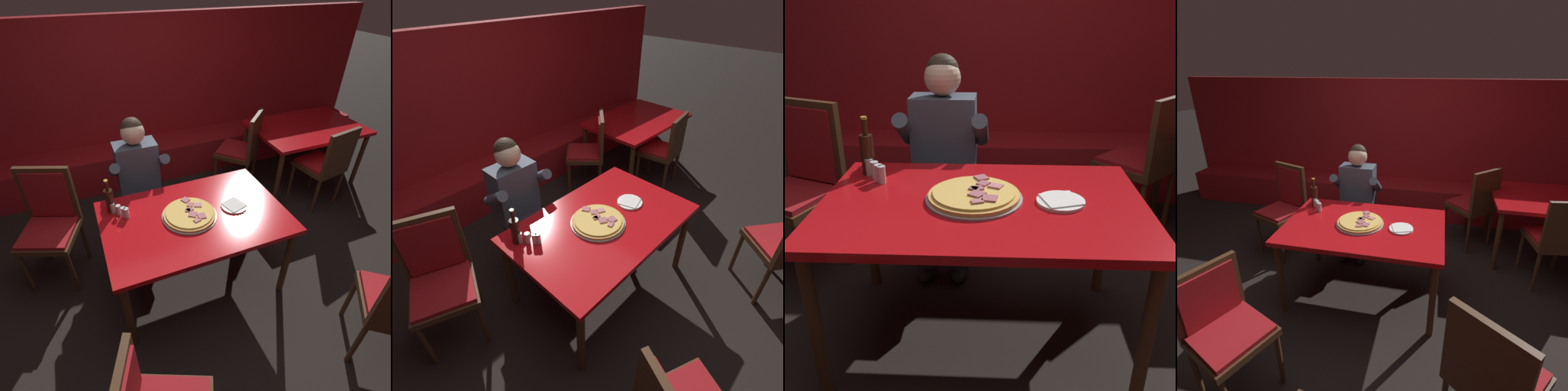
# 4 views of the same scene
# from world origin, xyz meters

# --- Properties ---
(ground_plane) EXTENTS (24.00, 24.00, 0.00)m
(ground_plane) POSITION_xyz_m (0.00, 0.00, 0.00)
(ground_plane) COLOR black
(booth_wall_panel) EXTENTS (6.80, 0.16, 1.90)m
(booth_wall_panel) POSITION_xyz_m (0.00, 2.18, 0.95)
(booth_wall_panel) COLOR maroon
(booth_wall_panel) RESTS_ON ground_plane
(booth_bench) EXTENTS (6.46, 0.48, 0.46)m
(booth_bench) POSITION_xyz_m (0.00, 1.86, 0.23)
(booth_bench) COLOR maroon
(booth_bench) RESTS_ON ground_plane
(main_dining_table) EXTENTS (1.42, 0.92, 0.74)m
(main_dining_table) POSITION_xyz_m (0.00, 0.00, 0.67)
(main_dining_table) COLOR #422816
(main_dining_table) RESTS_ON ground_plane
(pizza) EXTENTS (0.43, 0.43, 0.05)m
(pizza) POSITION_xyz_m (-0.04, 0.01, 0.76)
(pizza) COLOR #9E9EA3
(pizza) RESTS_ON main_dining_table
(plate_white_paper) EXTENTS (0.21, 0.21, 0.02)m
(plate_white_paper) POSITION_xyz_m (0.34, -0.01, 0.75)
(plate_white_paper) COLOR white
(plate_white_paper) RESTS_ON main_dining_table
(beer_bottle) EXTENTS (0.07, 0.07, 0.29)m
(beer_bottle) POSITION_xyz_m (-0.59, 0.30, 0.85)
(beer_bottle) COLOR black
(beer_bottle) RESTS_ON main_dining_table
(shaker_parmesan) EXTENTS (0.04, 0.04, 0.09)m
(shaker_parmesan) POSITION_xyz_m (-0.58, 0.28, 0.78)
(shaker_parmesan) COLOR silver
(shaker_parmesan) RESTS_ON main_dining_table
(shaker_oregano) EXTENTS (0.04, 0.04, 0.09)m
(shaker_oregano) POSITION_xyz_m (-0.54, 0.24, 0.78)
(shaker_oregano) COLOR silver
(shaker_oregano) RESTS_ON main_dining_table
(shaker_red_pepper_flakes) EXTENTS (0.04, 0.04, 0.09)m
(shaker_red_pepper_flakes) POSITION_xyz_m (-0.51, 0.20, 0.78)
(shaker_red_pepper_flakes) COLOR silver
(shaker_red_pepper_flakes) RESTS_ON main_dining_table
(shaker_black_pepper) EXTENTS (0.04, 0.04, 0.09)m
(shaker_black_pepper) POSITION_xyz_m (-0.49, 0.18, 0.78)
(shaker_black_pepper) COLOR silver
(shaker_black_pepper) RESTS_ON main_dining_table
(diner_seated_blue_shirt) EXTENTS (0.53, 0.53, 1.27)m
(diner_seated_blue_shirt) POSITION_xyz_m (-0.26, 0.71, 0.71)
(diner_seated_blue_shirt) COLOR black
(diner_seated_blue_shirt) RESTS_ON ground_plane
(dining_chair_far_left) EXTENTS (0.57, 0.57, 1.03)m
(dining_chair_far_left) POSITION_xyz_m (-1.08, 0.57, 0.60)
(dining_chair_far_left) COLOR #422816
(dining_chair_far_left) RESTS_ON ground_plane
(dining_chair_near_right) EXTENTS (0.62, 0.62, 1.00)m
(dining_chair_near_right) POSITION_xyz_m (1.08, 1.13, 0.59)
(dining_chair_near_right) COLOR #422816
(dining_chair_near_right) RESTS_ON ground_plane
(dining_chair_near_left) EXTENTS (0.51, 0.51, 0.97)m
(dining_chair_near_left) POSITION_xyz_m (1.78, 0.50, 0.57)
(dining_chair_near_left) COLOR #422816
(dining_chair_near_left) RESTS_ON ground_plane
(background_dining_table) EXTENTS (1.32, 0.90, 0.74)m
(background_dining_table) POSITION_xyz_m (1.89, 1.04, 0.67)
(background_dining_table) COLOR #422816
(background_dining_table) RESTS_ON ground_plane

